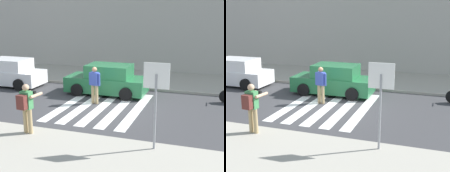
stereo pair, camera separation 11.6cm
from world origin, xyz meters
The scene contains 13 objects.
ground_plane centered at (0.00, 0.00, 0.00)m, with size 120.00×120.00×0.00m, color #38383A.
sidewalk_far centered at (0.00, 6.00, 0.07)m, with size 60.00×4.80×0.14m, color #9E998C.
building_facade_far centered at (0.00, 10.40, 3.75)m, with size 56.00×4.00×7.49m, color #ADA89E.
crosswalk_stripe_0 centered at (-1.60, 0.20, 0.00)m, with size 0.44×5.20×0.01m, color silver.
crosswalk_stripe_1 centered at (-0.80, 0.20, 0.00)m, with size 0.44×5.20×0.01m, color silver.
crosswalk_stripe_2 centered at (0.00, 0.20, 0.00)m, with size 0.44×5.20×0.01m, color silver.
crosswalk_stripe_3 centered at (0.80, 0.20, 0.00)m, with size 0.44×5.20×0.01m, color silver.
crosswalk_stripe_4 centered at (1.60, 0.20, 0.00)m, with size 0.44×5.20×0.01m, color silver.
stop_sign centered at (3.11, -3.64, 2.08)m, with size 0.76×0.08×2.66m.
photographer_with_backpack centered at (-1.23, -3.81, 1.17)m, with size 0.64×0.88×1.72m.
pedestrian_crossing centered at (-0.50, 0.55, 0.97)m, with size 0.58×0.29×1.72m.
parked_car_white centered at (-6.47, 2.30, 0.73)m, with size 4.10×1.92×1.55m.
parked_car_green centered at (-0.49, 2.30, 0.73)m, with size 4.10×1.92×1.55m.
Camera 2 is at (4.80, -12.34, 4.30)m, focal length 50.00 mm.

